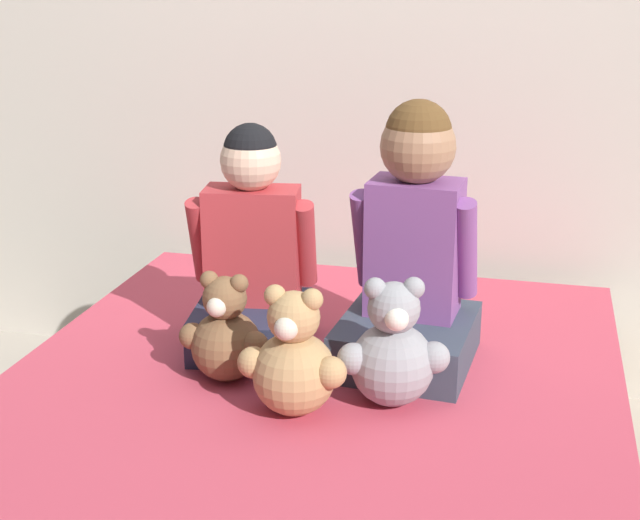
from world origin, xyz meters
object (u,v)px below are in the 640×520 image
at_px(child_on_left, 252,256).
at_px(teddy_bear_held_by_right_child, 393,352).
at_px(teddy_bear_between_children, 294,361).
at_px(teddy_bear_held_by_left_child, 226,335).
at_px(child_on_right, 412,253).
at_px(bed, 300,475).

bearing_deg(child_on_left, teddy_bear_held_by_right_child, -39.70).
relative_size(teddy_bear_held_by_right_child, teddy_bear_between_children, 1.02).
bearing_deg(teddy_bear_held_by_left_child, child_on_left, 95.35).
distance_m(child_on_right, teddy_bear_between_children, 0.45).
bearing_deg(child_on_right, bed, -123.24).
bearing_deg(teddy_bear_held_by_left_child, bed, -10.06).
distance_m(child_on_left, teddy_bear_held_by_left_child, 0.26).
relative_size(bed, teddy_bear_held_by_right_child, 6.19).
height_order(child_on_left, child_on_right, child_on_right).
xyz_separation_m(bed, child_on_right, (0.22, 0.29, 0.50)).
height_order(bed, teddy_bear_between_children, teddy_bear_between_children).
bearing_deg(child_on_left, teddy_bear_held_by_left_child, -97.41).
xyz_separation_m(bed, teddy_bear_held_by_left_child, (-0.20, 0.05, 0.33)).
relative_size(child_on_right, teddy_bear_between_children, 2.19).
xyz_separation_m(teddy_bear_held_by_left_child, teddy_bear_between_children, (0.21, -0.13, 0.01)).
bearing_deg(teddy_bear_between_children, child_on_right, 62.43).
height_order(child_on_left, teddy_bear_between_children, child_on_left).
bearing_deg(teddy_bear_between_children, teddy_bear_held_by_right_child, 28.15).
height_order(teddy_bear_held_by_left_child, teddy_bear_held_by_right_child, teddy_bear_held_by_right_child).
bearing_deg(teddy_bear_held_by_right_child, bed, 169.76).
xyz_separation_m(child_on_right, teddy_bear_held_by_right_child, (-0.00, -0.26, -0.16)).
xyz_separation_m(child_on_left, child_on_right, (0.43, 0.01, 0.04)).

